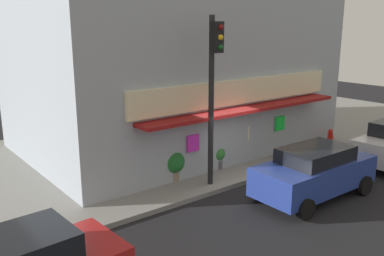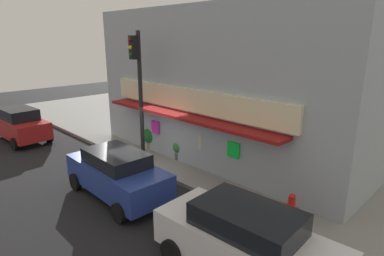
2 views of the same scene
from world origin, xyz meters
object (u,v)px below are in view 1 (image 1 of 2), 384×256
Objects in this scene: trash_can at (267,145)px; pedestrian at (242,137)px; fire_hydrant at (330,138)px; parked_car_blue at (314,172)px; traffic_light at (213,80)px; potted_plant_by_window at (173,163)px; potted_plant_by_doorway at (217,156)px.

trash_can is 0.43× the size of pedestrian.
fire_hydrant is 0.17× the size of parked_car_blue.
pedestrian is at bearing 25.51° from traffic_light.
parked_car_blue is at bearing -51.95° from potted_plant_by_window.
traffic_light is at bearing -177.58° from fire_hydrant.
potted_plant_by_window is 4.68m from parked_car_blue.
potted_plant_by_doorway reaches higher than fire_hydrant.
pedestrian is (-1.54, -0.01, 0.61)m from trash_can.
potted_plant_by_doorway is (-1.34, -0.07, -0.51)m from pedestrian.
fire_hydrant is 5.87m from parked_car_blue.
pedestrian is 2.03× the size of potted_plant_by_doorway.
traffic_light is at bearing -154.49° from pedestrian.
traffic_light is 3.24m from potted_plant_by_window.
parked_car_blue is (0.84, -3.72, 0.24)m from potted_plant_by_doorway.
traffic_light reaches higher than potted_plant_by_doorway.
traffic_light reaches higher than parked_car_blue.
parked_car_blue is at bearing -97.51° from pedestrian.
potted_plant_by_doorway is at bearing -177.12° from pedestrian.
potted_plant_by_window is (-2.05, -0.03, 0.15)m from potted_plant_by_doorway.
potted_plant_by_doorway is at bearing 102.70° from parked_car_blue.
pedestrian is at bearing 82.49° from parked_car_blue.
traffic_light is 3.15× the size of pedestrian.
traffic_light is at bearing -163.22° from trash_can.
fire_hydrant is (7.23, 0.31, -3.18)m from traffic_light.
parked_car_blue is at bearing -150.93° from fire_hydrant.
fire_hydrant is 0.71× the size of potted_plant_by_window.
fire_hydrant is at bearing -5.97° from potted_plant_by_window.
pedestrian is at bearing 1.65° from potted_plant_by_window.
pedestrian reaches higher than parked_car_blue.
traffic_light is 7.90m from fire_hydrant.
fire_hydrant is 4.76m from pedestrian.
potted_plant_by_doorway is 0.81× the size of potted_plant_by_window.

